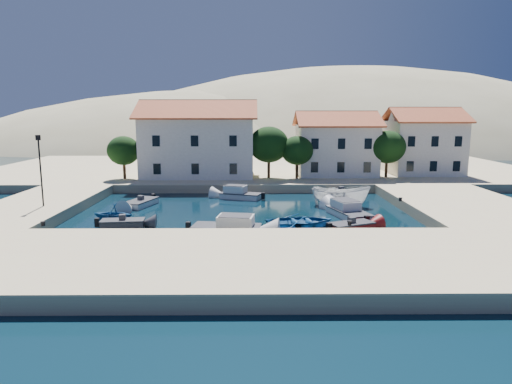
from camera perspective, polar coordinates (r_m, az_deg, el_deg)
ground at (r=32.80m, az=-2.03°, el=-6.23°), size 400.00×400.00×0.00m
quay_south at (r=26.92m, az=-2.37°, el=-8.75°), size 52.00×12.00×1.00m
quay_east at (r=46.71m, az=24.34°, el=-1.63°), size 11.00×20.00×1.00m
quay_west at (r=46.80m, az=-25.65°, el=-1.70°), size 8.00×20.00×1.00m
quay_north at (r=70.04m, az=0.39°, el=2.81°), size 80.00×36.00×1.00m
hills at (r=159.72m, az=6.58°, el=-1.96°), size 254.00×176.00×99.00m
building_left at (r=59.98m, az=-7.16°, el=6.76°), size 14.70×9.45×9.70m
building_mid at (r=61.64m, az=9.93°, el=6.11°), size 10.50×8.40×8.30m
building_right at (r=65.81m, az=20.16°, el=6.10°), size 9.45×8.40×8.80m
trees at (r=57.23m, az=3.13°, el=5.58°), size 37.30×5.30×6.45m
lamppost at (r=43.77m, az=-25.38°, el=3.22°), size 0.35×0.25×6.22m
bollards at (r=36.30m, az=2.54°, el=-2.78°), size 29.36×9.56×0.30m
motorboat_grey_sw at (r=38.34m, az=-16.31°, el=-3.80°), size 3.56×1.87×1.25m
cabin_cruiser_south at (r=34.98m, az=-3.70°, el=-4.42°), size 5.42×2.93×1.60m
rowboat_south at (r=37.15m, az=5.51°, el=-4.35°), size 6.09×4.86×1.13m
motorboat_red_se at (r=36.62m, az=11.84°, el=-4.25°), size 3.88×2.88×1.25m
cabin_cruiser_east at (r=41.12m, az=11.54°, el=-2.44°), size 3.48×5.68×1.60m
boat_east at (r=46.00m, az=10.50°, el=-1.71°), size 6.00×3.20×2.20m
motorboat_white_ne at (r=51.52m, az=10.58°, el=-0.14°), size 2.16×3.24×1.25m
rowboat_west at (r=40.30m, az=-17.39°, el=-3.63°), size 3.85×3.48×1.78m
motorboat_white_west at (r=46.50m, az=-14.18°, el=-1.35°), size 2.96×4.51×1.25m
cabin_cruiser_north at (r=48.93m, az=-1.94°, el=-0.29°), size 4.71×3.15×1.60m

